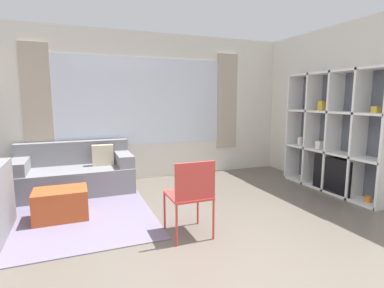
{
  "coord_description": "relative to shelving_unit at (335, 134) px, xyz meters",
  "views": [
    {
      "loc": [
        -1.2,
        -2.17,
        1.5
      ],
      "look_at": [
        0.38,
        1.84,
        0.85
      ],
      "focal_mm": 28.0,
      "sensor_mm": 36.0,
      "label": 1
    }
  ],
  "objects": [
    {
      "name": "ottoman",
      "position": [
        -4.12,
        0.33,
        -0.74
      ],
      "size": [
        0.63,
        0.45,
        0.39
      ],
      "color": "#B74C23",
      "rests_on": "ground_plane"
    },
    {
      "name": "folding_chair",
      "position": [
        -2.79,
        -0.74,
        -0.42
      ],
      "size": [
        0.44,
        0.46,
        0.86
      ],
      "rotation": [
        0.0,
        0.0,
        3.14
      ],
      "color": "#CC3D38",
      "rests_on": "ground_plane"
    },
    {
      "name": "ground_plane",
      "position": [
        -2.71,
        -1.44,
        -0.94
      ],
      "size": [
        16.0,
        16.0,
        0.0
      ],
      "primitive_type": "plane",
      "color": "#665B51"
    },
    {
      "name": "area_rug",
      "position": [
        -4.31,
        0.38,
        -0.93
      ],
      "size": [
        2.61,
        2.18,
        0.01
      ],
      "primitive_type": "cube",
      "color": "slate",
      "rests_on": "ground_plane"
    },
    {
      "name": "shelving_unit",
      "position": [
        0.0,
        0.0,
        0.0
      ],
      "size": [
        0.35,
        1.91,
        1.94
      ],
      "color": "#515660",
      "rests_on": "ground_plane"
    },
    {
      "name": "couch_main",
      "position": [
        -3.93,
        1.46,
        -0.64
      ],
      "size": [
        1.78,
        0.86,
        0.79
      ],
      "color": "gray",
      "rests_on": "ground_plane"
    },
    {
      "name": "wall_right",
      "position": [
        0.18,
        0.23,
        0.41
      ],
      "size": [
        0.07,
        4.54,
        2.7
      ],
      "primitive_type": "cube",
      "color": "silver",
      "rests_on": "ground_plane"
    },
    {
      "name": "wall_back",
      "position": [
        -2.71,
        1.93,
        0.42
      ],
      "size": [
        6.92,
        0.11,
        2.7
      ],
      "color": "silver",
      "rests_on": "ground_plane"
    }
  ]
}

